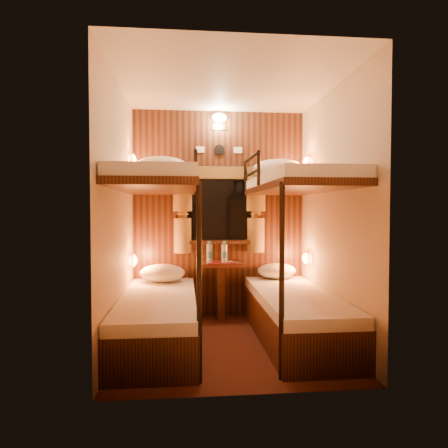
{
  "coord_description": "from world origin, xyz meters",
  "views": [
    {
      "loc": [
        -0.4,
        -3.66,
        1.24
      ],
      "look_at": [
        -0.03,
        0.15,
        1.11
      ],
      "focal_mm": 32.0,
      "sensor_mm": 36.0,
      "label": 1
    }
  ],
  "objects": [
    {
      "name": "floor",
      "position": [
        0.0,
        0.0,
        0.0
      ],
      "size": [
        2.1,
        2.1,
        0.0
      ],
      "primitive_type": "plane",
      "color": "black",
      "rests_on": "ground"
    },
    {
      "name": "ceiling",
      "position": [
        0.0,
        0.0,
        2.4
      ],
      "size": [
        2.1,
        2.1,
        0.0
      ],
      "primitive_type": "plane",
      "rotation": [
        3.14,
        0.0,
        0.0
      ],
      "color": "silver",
      "rests_on": "wall_back"
    },
    {
      "name": "wall_back",
      "position": [
        0.0,
        1.05,
        1.2
      ],
      "size": [
        2.4,
        0.0,
        2.4
      ],
      "primitive_type": "plane",
      "rotation": [
        1.57,
        0.0,
        0.0
      ],
      "color": "#C6B293",
      "rests_on": "floor"
    },
    {
      "name": "wall_front",
      "position": [
        0.0,
        -1.05,
        1.2
      ],
      "size": [
        2.4,
        0.0,
        2.4
      ],
      "primitive_type": "plane",
      "rotation": [
        -1.57,
        0.0,
        0.0
      ],
      "color": "#C6B293",
      "rests_on": "floor"
    },
    {
      "name": "wall_left",
      "position": [
        -1.0,
        0.0,
        1.2
      ],
      "size": [
        0.0,
        2.4,
        2.4
      ],
      "primitive_type": "plane",
      "rotation": [
        1.57,
        0.0,
        1.57
      ],
      "color": "#C6B293",
      "rests_on": "floor"
    },
    {
      "name": "wall_right",
      "position": [
        1.0,
        0.0,
        1.2
      ],
      "size": [
        0.0,
        2.4,
        2.4
      ],
      "primitive_type": "plane",
      "rotation": [
        1.57,
        0.0,
        -1.57
      ],
      "color": "#C6B293",
      "rests_on": "floor"
    },
    {
      "name": "back_panel",
      "position": [
        0.0,
        1.04,
        1.2
      ],
      "size": [
        2.0,
        0.03,
        2.4
      ],
      "primitive_type": "cube",
      "color": "black",
      "rests_on": "floor"
    },
    {
      "name": "bunk_left",
      "position": [
        -0.65,
        0.07,
        0.56
      ],
      "size": [
        0.72,
        1.9,
        1.82
      ],
      "color": "black",
      "rests_on": "floor"
    },
    {
      "name": "bunk_right",
      "position": [
        0.65,
        0.07,
        0.56
      ],
      "size": [
        0.72,
        1.9,
        1.82
      ],
      "color": "black",
      "rests_on": "floor"
    },
    {
      "name": "window",
      "position": [
        0.0,
        1.0,
        1.18
      ],
      "size": [
        1.0,
        0.12,
        0.79
      ],
      "color": "black",
      "rests_on": "back_panel"
    },
    {
      "name": "curtains",
      "position": [
        0.0,
        0.97,
        1.26
      ],
      "size": [
        1.1,
        0.22,
        1.0
      ],
      "color": "olive",
      "rests_on": "back_panel"
    },
    {
      "name": "back_fixtures",
      "position": [
        0.0,
        1.0,
        2.25
      ],
      "size": [
        0.54,
        0.09,
        0.48
      ],
      "color": "black",
      "rests_on": "back_panel"
    },
    {
      "name": "reading_lamps",
      "position": [
        -0.0,
        0.7,
        1.24
      ],
      "size": [
        2.0,
        0.2,
        1.25
      ],
      "color": "orange",
      "rests_on": "wall_left"
    },
    {
      "name": "table",
      "position": [
        0.0,
        0.85,
        0.41
      ],
      "size": [
        0.5,
        0.34,
        0.66
      ],
      "color": "#602B16",
      "rests_on": "floor"
    },
    {
      "name": "bottle_left",
      "position": [
        -0.13,
        0.82,
        0.76
      ],
      "size": [
        0.07,
        0.07,
        0.25
      ],
      "rotation": [
        0.0,
        0.0,
        0.25
      ],
      "color": "#99BFE5",
      "rests_on": "table"
    },
    {
      "name": "bottle_right",
      "position": [
        0.04,
        0.8,
        0.75
      ],
      "size": [
        0.07,
        0.07,
        0.24
      ],
      "rotation": [
        0.0,
        0.0,
        0.14
      ],
      "color": "#99BFE5",
      "rests_on": "table"
    },
    {
      "name": "sachet_a",
      "position": [
        0.11,
        0.88,
        0.65
      ],
      "size": [
        0.09,
        0.08,
        0.01
      ],
      "primitive_type": "cube",
      "rotation": [
        0.0,
        0.0,
        0.22
      ],
      "color": "silver",
      "rests_on": "table"
    },
    {
      "name": "sachet_b",
      "position": [
        0.11,
        0.84,
        0.65
      ],
      "size": [
        0.08,
        0.07,
        0.01
      ],
      "primitive_type": "cube",
      "rotation": [
        0.0,
        0.0,
        0.24
      ],
      "color": "silver",
      "rests_on": "table"
    },
    {
      "name": "pillow_lower_left",
      "position": [
        -0.65,
        0.74,
        0.55
      ],
      "size": [
        0.49,
        0.35,
        0.19
      ],
      "primitive_type": "ellipsoid",
      "color": "white",
      "rests_on": "bunk_left"
    },
    {
      "name": "pillow_lower_right",
      "position": [
        0.65,
        0.84,
        0.54
      ],
      "size": [
        0.45,
        0.32,
        0.18
      ],
      "primitive_type": "ellipsoid",
      "color": "white",
      "rests_on": "bunk_right"
    },
    {
      "name": "pillow_upper_left",
      "position": [
        -0.65,
        0.69,
        1.7
      ],
      "size": [
        0.59,
        0.42,
        0.23
      ],
      "primitive_type": "ellipsoid",
      "color": "white",
      "rests_on": "bunk_left"
    },
    {
      "name": "pillow_upper_right",
      "position": [
        0.65,
        0.77,
        1.7
      ],
      "size": [
        0.59,
        0.42,
        0.23
      ],
      "primitive_type": "ellipsoid",
      "color": "white",
      "rests_on": "bunk_right"
    }
  ]
}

